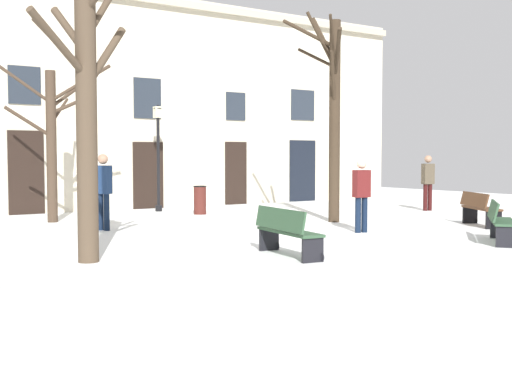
% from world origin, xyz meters
% --- Properties ---
extents(ground_plane, '(35.91, 35.91, 0.00)m').
position_xyz_m(ground_plane, '(0.00, 0.00, 0.00)').
color(ground_plane, white).
extents(building_facade, '(22.44, 0.60, 7.31)m').
position_xyz_m(building_facade, '(0.00, 9.08, 3.70)').
color(building_facade, beige).
rests_on(building_facade, ground).
extents(tree_foreground, '(2.87, 2.30, 4.34)m').
position_xyz_m(tree_foreground, '(-3.76, 6.07, 2.31)').
color(tree_foreground, '#423326').
rests_on(tree_foreground, ground).
extents(tree_left_of_center, '(1.96, 1.59, 4.87)m').
position_xyz_m(tree_left_of_center, '(-5.17, -0.92, 2.63)').
color(tree_left_of_center, '#4C3D2D').
rests_on(tree_left_of_center, ground).
extents(tree_right_of_center, '(1.02, 2.63, 5.63)m').
position_xyz_m(tree_right_of_center, '(2.59, 1.94, 3.06)').
color(tree_right_of_center, '#382B1E').
rests_on(tree_right_of_center, ground).
extents(streetlamp, '(0.30, 0.30, 3.46)m').
position_xyz_m(streetlamp, '(0.07, 7.65, 2.13)').
color(streetlamp, black).
rests_on(streetlamp, ground).
extents(litter_bin, '(0.41, 0.41, 0.88)m').
position_xyz_m(litter_bin, '(0.69, 5.98, 0.44)').
color(litter_bin, '#4C1E19').
rests_on(litter_bin, ground).
extents(bench_near_center_tree, '(1.53, 1.41, 0.86)m').
position_xyz_m(bench_near_center_tree, '(2.75, -3.22, 0.44)').
color(bench_near_center_tree, '#2D4C33').
rests_on(bench_near_center_tree, ground).
extents(bench_by_litter_bin, '(1.14, 1.56, 0.87)m').
position_xyz_m(bench_by_litter_bin, '(5.05, -0.95, 0.45)').
color(bench_by_litter_bin, '#51331E').
rests_on(bench_by_litter_bin, ground).
extents(bench_back_to_back_right, '(0.67, 1.75, 0.87)m').
position_xyz_m(bench_back_to_back_right, '(-2.00, -2.25, 0.45)').
color(bench_back_to_back_right, '#2D4C33').
rests_on(bench_back_to_back_right, ground).
extents(person_near_bench, '(0.39, 0.44, 1.84)m').
position_xyz_m(person_near_bench, '(-3.32, 3.40, 1.04)').
color(person_near_bench, black).
rests_on(person_near_bench, ground).
extents(person_by_shop_door, '(0.42, 0.29, 1.82)m').
position_xyz_m(person_by_shop_door, '(7.58, 3.02, 1.02)').
color(person_by_shop_door, '#350F0F').
rests_on(person_by_shop_door, ground).
extents(person_crossing_plaza, '(0.41, 0.27, 1.72)m').
position_xyz_m(person_crossing_plaza, '(1.58, -0.31, 0.96)').
color(person_crossing_plaza, black).
rests_on(person_crossing_plaza, ground).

